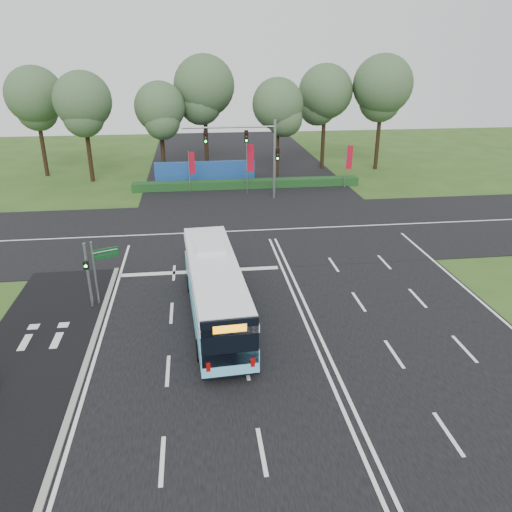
{
  "coord_description": "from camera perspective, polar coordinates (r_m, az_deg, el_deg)",
  "views": [
    {
      "loc": [
        -5.11,
        -22.81,
        12.5
      ],
      "look_at": [
        -1.99,
        2.0,
        2.14
      ],
      "focal_mm": 35.0,
      "sensor_mm": 36.0,
      "label": 1
    }
  ],
  "objects": [
    {
      "name": "ground",
      "position": [
        26.5,
        4.83,
        -5.72
      ],
      "size": [
        120.0,
        120.0,
        0.0
      ],
      "primitive_type": "plane",
      "color": "#2B4E1A",
      "rests_on": "ground"
    },
    {
      "name": "road_main",
      "position": [
        26.49,
        4.83,
        -5.68
      ],
      "size": [
        20.0,
        120.0,
        0.04
      ],
      "primitive_type": "cube",
      "color": "black",
      "rests_on": "ground"
    },
    {
      "name": "road_cross",
      "position": [
        37.33,
        1.1,
        2.98
      ],
      "size": [
        120.0,
        14.0,
        0.05
      ],
      "primitive_type": "cube",
      "color": "black",
      "rests_on": "ground"
    },
    {
      "name": "bike_path",
      "position": [
        24.54,
        -23.95,
        -10.21
      ],
      "size": [
        5.0,
        18.0,
        0.06
      ],
      "primitive_type": "cube",
      "color": "black",
      "rests_on": "ground"
    },
    {
      "name": "kerb_strip",
      "position": [
        23.91,
        -18.39,
        -10.14
      ],
      "size": [
        0.25,
        18.0,
        0.12
      ],
      "primitive_type": "cube",
      "color": "gray",
      "rests_on": "ground"
    },
    {
      "name": "city_bus",
      "position": [
        24.64,
        -4.73,
        -3.77
      ],
      "size": [
        3.01,
        11.33,
        3.22
      ],
      "rotation": [
        0.0,
        0.0,
        0.06
      ],
      "color": "#6BD1F9",
      "rests_on": "ground"
    },
    {
      "name": "pedestrian_signal",
      "position": [
        26.81,
        -18.67,
        -1.89
      ],
      "size": [
        0.31,
        0.42,
        3.59
      ],
      "rotation": [
        0.0,
        0.0,
        0.11
      ],
      "color": "gray",
      "rests_on": "ground"
    },
    {
      "name": "street_sign",
      "position": [
        27.03,
        -17.38,
        -0.85
      ],
      "size": [
        1.29,
        0.59,
        3.54
      ],
      "rotation": [
        0.0,
        0.0,
        0.39
      ],
      "color": "gray",
      "rests_on": "ground"
    },
    {
      "name": "banner_flag_left",
      "position": [
        47.59,
        -7.42,
        10.26
      ],
      "size": [
        0.57,
        0.07,
        3.88
      ],
      "rotation": [
        0.0,
        0.0,
        0.04
      ],
      "color": "gray",
      "rests_on": "ground"
    },
    {
      "name": "banner_flag_mid",
      "position": [
        46.4,
        -0.75,
        10.77
      ],
      "size": [
        0.69,
        0.13,
        4.71
      ],
      "rotation": [
        0.0,
        0.0,
        -0.12
      ],
      "color": "gray",
      "rests_on": "ground"
    },
    {
      "name": "banner_flag_right",
      "position": [
        49.42,
        10.53,
        10.75
      ],
      "size": [
        0.62,
        0.07,
        4.18
      ],
      "rotation": [
        0.0,
        0.0,
        -0.01
      ],
      "color": "gray",
      "rests_on": "ground"
    },
    {
      "name": "traffic_light_gantry",
      "position": [
        44.33,
        -0.18,
        12.33
      ],
      "size": [
        8.41,
        0.28,
        7.0
      ],
      "color": "gray",
      "rests_on": "ground"
    },
    {
      "name": "hedge",
      "position": [
        49.1,
        -1.0,
        8.24
      ],
      "size": [
        22.0,
        1.2,
        0.8
      ],
      "primitive_type": "cube",
      "color": "#153A19",
      "rests_on": "ground"
    },
    {
      "name": "blue_hoarding",
      "position": [
        51.11,
        -5.84,
        9.5
      ],
      "size": [
        10.0,
        0.3,
        2.2
      ],
      "primitive_type": "cube",
      "color": "#1A458E",
      "rests_on": "ground"
    },
    {
      "name": "eucalyptus_row",
      "position": [
        54.08,
        -3.84,
        18.02
      ],
      "size": [
        42.1,
        8.8,
        12.24
      ],
      "color": "black",
      "rests_on": "ground"
    }
  ]
}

